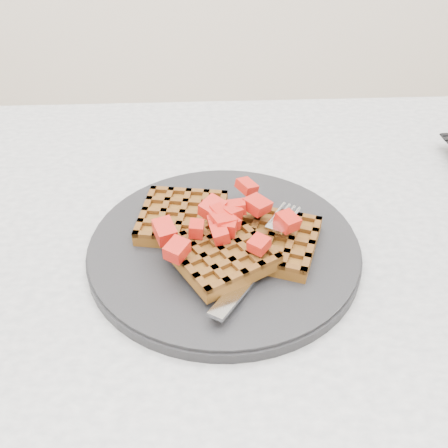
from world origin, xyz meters
name	(u,v)px	position (x,y,z in m)	size (l,w,h in m)	color
table	(328,319)	(0.00, 0.00, 0.64)	(1.20, 0.80, 0.75)	silver
plate	(224,247)	(-0.13, 0.00, 0.76)	(0.30, 0.30, 0.02)	black
waffles	(224,236)	(-0.13, 0.00, 0.78)	(0.21, 0.19, 0.03)	brown
strawberry_pile	(224,213)	(-0.13, 0.00, 0.80)	(0.15, 0.15, 0.02)	#9F0703
fork	(263,258)	(-0.09, -0.03, 0.77)	(0.02, 0.18, 0.02)	silver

